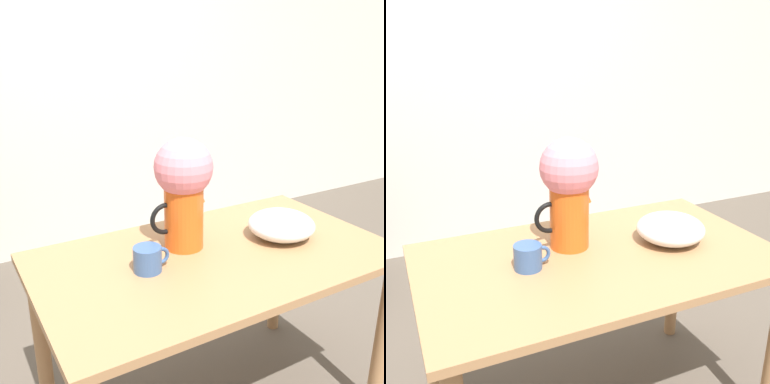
# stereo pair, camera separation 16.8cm
# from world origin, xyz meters

# --- Properties ---
(wall_back) EXTENTS (8.00, 0.05, 2.60)m
(wall_back) POSITION_xyz_m (0.00, 2.02, 1.30)
(wall_back) COLOR silver
(wall_back) RESTS_ON ground_plane
(table) EXTENTS (1.32, 0.77, 0.73)m
(table) POSITION_xyz_m (0.02, 0.13, 0.63)
(table) COLOR #A3754C
(table) RESTS_ON ground_plane
(flower_vase) EXTENTS (0.25, 0.22, 0.43)m
(flower_vase) POSITION_xyz_m (-0.06, 0.25, 0.99)
(flower_vase) COLOR #E05619
(flower_vase) RESTS_ON table
(coffee_mug) EXTENTS (0.13, 0.10, 0.09)m
(coffee_mug) POSITION_xyz_m (-0.25, 0.14, 0.78)
(coffee_mug) COLOR #385689
(coffee_mug) RESTS_ON table
(white_bowl) EXTENTS (0.27, 0.27, 0.11)m
(white_bowl) POSITION_xyz_m (0.33, 0.13, 0.79)
(white_bowl) COLOR silver
(white_bowl) RESTS_ON table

